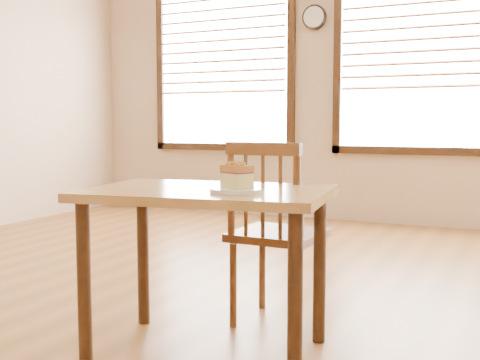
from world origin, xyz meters
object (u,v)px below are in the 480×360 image
(cafe_table_main, at_px, (207,214))
(cake_slice, at_px, (237,175))
(wall_clock, at_px, (314,17))
(plate, at_px, (237,191))
(cafe_chair_main, at_px, (275,232))

(cafe_table_main, relative_size, cake_slice, 7.86)
(wall_clock, bearing_deg, plate, -75.49)
(cake_slice, bearing_deg, plate, -75.22)
(cafe_table_main, height_order, cake_slice, cake_slice)
(cafe_table_main, bearing_deg, plate, -31.45)
(plate, relative_size, cake_slice, 1.54)
(cafe_chair_main, xyz_separation_m, plate, (0.06, -0.56, 0.28))
(cafe_table_main, bearing_deg, cake_slice, -31.00)
(wall_clock, distance_m, cake_slice, 4.26)
(wall_clock, relative_size, cafe_table_main, 0.23)
(wall_clock, height_order, cafe_chair_main, wall_clock)
(wall_clock, height_order, cafe_table_main, wall_clock)
(plate, bearing_deg, cafe_chair_main, 95.84)
(cafe_table_main, height_order, plate, plate)
(wall_clock, height_order, cake_slice, wall_clock)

